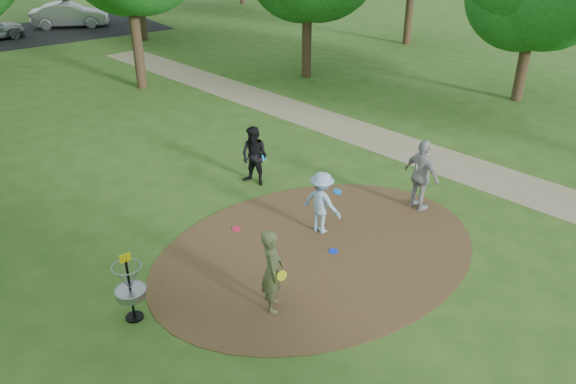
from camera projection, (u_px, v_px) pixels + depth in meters
ground at (318, 251)px, 13.46m from camera, size 100.00×100.00×0.00m
dirt_clearing at (318, 251)px, 13.46m from camera, size 8.40×8.40×0.02m
footpath at (434, 158)px, 18.30m from camera, size 7.55×39.89×0.01m
parking_lot at (48, 32)px, 35.97m from camera, size 14.00×8.00×0.01m
player_observer_with_disc at (272, 270)px, 11.18m from camera, size 0.74×0.81×1.85m
player_throwing_with_disc at (322, 203)px, 13.91m from camera, size 1.11×1.19×1.64m
player_walking_with_disc at (254, 156)px, 16.28m from camera, size 0.96×1.06×1.77m
player_waiting_with_disc at (422, 176)px, 14.87m from camera, size 0.53×1.19×2.00m
disc_ground_blue at (333, 251)px, 13.41m from camera, size 0.22×0.22×0.02m
disc_ground_red at (236, 229)px, 14.32m from camera, size 0.22×0.22×0.02m
car_right at (69, 15)px, 36.88m from camera, size 5.08×3.45×1.58m
disc_golf_basket at (129, 283)px, 10.91m from camera, size 0.63×0.63×1.54m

